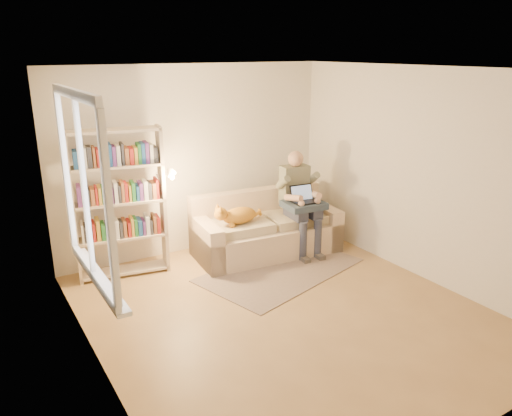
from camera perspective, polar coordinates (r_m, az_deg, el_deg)
floor at (r=5.65m, az=3.36°, el=-11.77°), size 4.50×4.50×0.00m
ceiling at (r=4.92m, az=3.92°, el=15.58°), size 4.00×4.50×0.02m
wall_left at (r=4.36m, az=-18.46°, el=-3.10°), size 0.02×4.50×2.60m
wall_right at (r=6.47m, az=18.31°, el=3.59°), size 0.02×4.50×2.60m
wall_back at (r=7.04m, az=-7.02°, el=5.46°), size 4.00×0.02×2.60m
wall_front at (r=3.66m, az=24.48°, el=-7.85°), size 4.00×0.02×2.60m
window at (r=4.53m, az=-18.52°, el=-1.31°), size 0.12×1.52×1.69m
sofa at (r=7.08m, az=1.05°, el=-2.69°), size 2.09×1.12×0.85m
person at (r=7.00m, az=4.94°, el=1.30°), size 0.45×0.67×1.43m
cat at (r=6.65m, az=-2.22°, el=-0.84°), size 0.76×0.31×0.27m
blanket at (r=6.90m, az=5.42°, el=0.36°), size 0.58×0.50×0.09m
laptop at (r=6.88m, az=5.39°, el=1.18°), size 0.37×0.32×0.29m
bookshelf at (r=6.38m, az=-15.39°, el=1.29°), size 1.24×0.55×1.89m
rug at (r=6.62m, az=2.80°, el=-7.09°), size 2.33×1.72×0.01m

